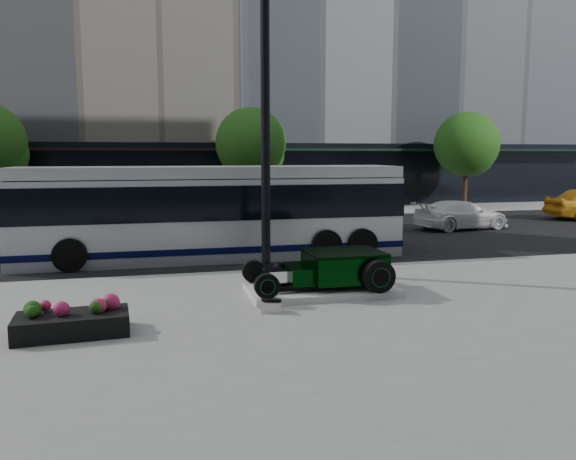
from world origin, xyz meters
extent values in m
plane|color=black|center=(0.00, 0.00, 0.00)|extent=(120.00, 120.00, 0.00)
cube|color=gray|center=(0.00, -10.50, 0.06)|extent=(70.00, 17.00, 0.12)
cube|color=gray|center=(0.00, 14.00, 0.06)|extent=(70.00, 4.00, 0.12)
cube|color=black|center=(-10.00, 16.20, 2.00)|extent=(22.00, 0.50, 4.00)
cube|color=black|center=(13.00, 16.20, 2.00)|extent=(24.00, 0.50, 4.00)
cube|color=black|center=(-10.00, 15.60, 3.60)|extent=(22.00, 1.60, 0.15)
cube|color=black|center=(13.00, 15.60, 3.60)|extent=(24.00, 1.60, 0.15)
sphere|color=#103D11|center=(-11.40, 13.30, 3.32)|extent=(2.60, 2.60, 2.60)
cylinder|color=black|center=(1.00, 13.00, 1.42)|extent=(0.28, 0.28, 2.60)
sphere|color=#103D11|center=(1.00, 13.00, 3.92)|extent=(3.80, 3.80, 3.80)
sphere|color=#103D11|center=(1.60, 13.30, 3.32)|extent=(2.60, 2.60, 2.60)
cylinder|color=black|center=(14.00, 13.00, 1.42)|extent=(0.28, 0.28, 2.60)
sphere|color=#103D11|center=(14.00, 13.00, 3.92)|extent=(3.80, 3.80, 3.80)
sphere|color=#103D11|center=(14.60, 13.30, 3.32)|extent=(2.60, 2.60, 2.60)
cube|color=silver|center=(-0.61, -4.96, 0.20)|extent=(3.40, 1.80, 0.15)
cube|color=black|center=(-0.61, -5.41, 0.37)|extent=(3.00, 0.08, 0.10)
cube|color=black|center=(-0.61, -4.51, 0.37)|extent=(3.00, 0.08, 0.10)
cube|color=black|center=(-0.06, -4.96, 0.72)|extent=(1.70, 1.45, 0.62)
cube|color=black|center=(-0.06, -4.96, 1.05)|extent=(1.70, 1.45, 0.06)
cube|color=black|center=(-1.16, -4.96, 0.60)|extent=(0.55, 1.05, 0.38)
cube|color=silver|center=(-1.71, -4.96, 0.55)|extent=(0.55, 0.55, 0.34)
cylinder|color=black|center=(-1.56, -4.96, 0.82)|extent=(0.18, 0.18, 0.10)
cylinder|color=black|center=(-2.06, -4.96, 0.43)|extent=(0.06, 1.55, 0.06)
cylinder|color=black|center=(0.44, -5.81, 0.63)|extent=(0.72, 0.24, 0.72)
cylinder|color=black|center=(0.44, -5.93, 0.63)|extent=(0.37, 0.02, 0.37)
torus|color=#0A381D|center=(0.44, -5.95, 0.63)|extent=(0.44, 0.02, 0.44)
cylinder|color=black|center=(0.44, -4.11, 0.63)|extent=(0.72, 0.24, 0.72)
cylinder|color=black|center=(0.44, -3.98, 0.63)|extent=(0.37, 0.02, 0.37)
torus|color=#0A381D|center=(0.44, -3.97, 0.63)|extent=(0.44, 0.02, 0.44)
cylinder|color=black|center=(-2.06, -5.74, 0.54)|extent=(0.54, 0.16, 0.54)
cylinder|color=black|center=(-2.06, -5.82, 0.54)|extent=(0.28, 0.02, 0.28)
torus|color=#0A381D|center=(-2.06, -5.84, 0.54)|extent=(0.34, 0.02, 0.34)
cylinder|color=black|center=(-2.06, -4.18, 0.54)|extent=(0.54, 0.16, 0.54)
cylinder|color=black|center=(-2.06, -4.09, 0.54)|extent=(0.28, 0.02, 0.28)
torus|color=#0A381D|center=(-2.06, -4.08, 0.54)|extent=(0.34, 0.02, 0.34)
cube|color=silver|center=(-2.07, -6.25, 0.23)|extent=(0.47, 0.41, 0.22)
cube|color=black|center=(-2.07, -6.25, 0.35)|extent=(0.47, 0.39, 0.15)
cylinder|color=black|center=(-1.34, -2.20, 4.21)|extent=(0.25, 0.25, 8.18)
cylinder|color=black|center=(-1.34, -2.20, 0.22)|extent=(0.45, 0.45, 0.20)
cube|color=black|center=(-5.81, -6.82, 0.31)|extent=(1.98, 1.08, 0.38)
sphere|color=#C8235B|center=(-6.48, -6.82, 0.62)|extent=(0.25, 0.25, 0.25)
sphere|color=#103D11|center=(-6.21, -6.82, 0.62)|extent=(0.25, 0.25, 0.25)
sphere|color=#C8235B|center=(-5.94, -6.82, 0.62)|extent=(0.25, 0.25, 0.25)
sphere|color=#103D11|center=(-5.67, -6.82, 0.62)|extent=(0.25, 0.25, 0.25)
sphere|color=#C8235B|center=(-5.40, -6.82, 0.62)|extent=(0.25, 0.25, 0.25)
sphere|color=#103D11|center=(-5.13, -6.82, 0.62)|extent=(0.25, 0.25, 0.25)
cube|color=silver|center=(-2.44, 0.84, 1.27)|extent=(12.00, 2.55, 2.55)
cube|color=#060A37|center=(-2.44, 0.84, 0.42)|extent=(12.05, 2.60, 0.20)
cube|color=black|center=(-2.44, 0.84, 1.85)|extent=(12.05, 2.60, 1.05)
cube|color=silver|center=(-2.44, 0.84, 2.75)|extent=(12.00, 2.40, 0.35)
cube|color=black|center=(3.59, 0.84, 1.55)|extent=(0.06, 2.30, 1.70)
cube|color=black|center=(-8.47, 0.84, 1.55)|extent=(0.06, 2.30, 1.70)
cylinder|color=black|center=(-6.64, -0.46, 0.48)|extent=(0.96, 0.28, 0.96)
cylinder|color=black|center=(-6.64, 2.14, 0.48)|extent=(0.96, 0.28, 0.96)
cylinder|color=black|center=(0.96, -0.46, 0.48)|extent=(0.96, 0.28, 0.96)
cylinder|color=black|center=(0.96, 2.14, 0.48)|extent=(0.96, 0.28, 0.96)
cylinder|color=black|center=(2.16, -0.46, 0.48)|extent=(0.96, 0.28, 0.96)
cylinder|color=black|center=(2.16, 2.14, 0.48)|extent=(0.96, 0.28, 0.96)
imported|color=white|center=(9.07, 5.16, 0.64)|extent=(4.58, 2.35, 1.27)
camera|label=1|loc=(-4.43, -17.07, 3.28)|focal=35.00mm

